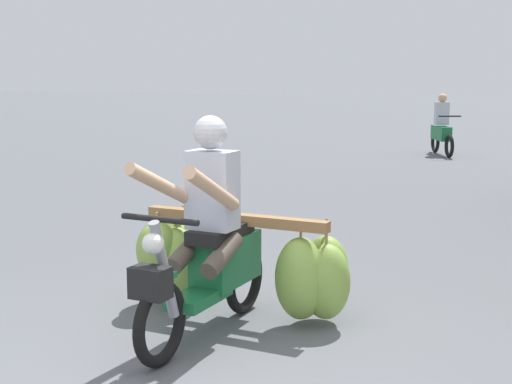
# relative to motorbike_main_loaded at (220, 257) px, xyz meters

# --- Properties ---
(motorbike_main_loaded) EXTENTS (1.82, 1.94, 1.58)m
(motorbike_main_loaded) POSITION_rel_motorbike_main_loaded_xyz_m (0.00, 0.00, 0.00)
(motorbike_main_loaded) COLOR black
(motorbike_main_loaded) RESTS_ON ground
(motorbike_distant_ahead_left) EXTENTS (0.79, 1.52, 1.40)m
(motorbike_distant_ahead_left) POSITION_rel_motorbike_main_loaded_xyz_m (0.17, 12.37, 0.09)
(motorbike_distant_ahead_left) COLOR black
(motorbike_distant_ahead_left) RESTS_ON ground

